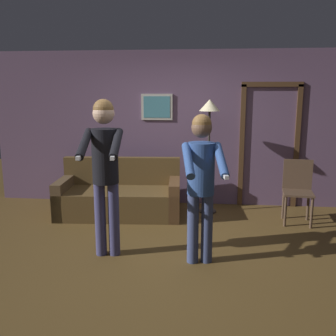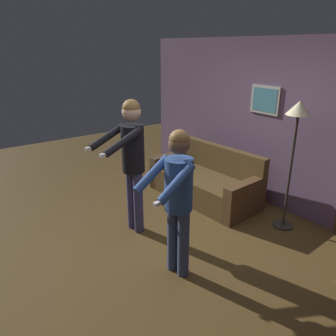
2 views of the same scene
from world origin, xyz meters
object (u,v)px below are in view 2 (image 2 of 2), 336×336
(torchiere_lamp, at_px, (297,125))
(person_standing_right, at_px, (178,192))
(person_standing_left, at_px, (132,153))
(couch, at_px, (205,182))

(torchiere_lamp, relative_size, person_standing_right, 1.07)
(torchiere_lamp, height_order, person_standing_right, torchiere_lamp)
(person_standing_left, height_order, person_standing_right, person_standing_left)
(couch, distance_m, person_standing_left, 1.76)
(torchiere_lamp, distance_m, person_standing_right, 1.93)
(torchiere_lamp, relative_size, person_standing_left, 0.98)
(torchiere_lamp, bearing_deg, couch, -169.21)
(torchiere_lamp, bearing_deg, person_standing_right, -92.95)
(couch, bearing_deg, person_standing_left, -82.59)
(couch, distance_m, torchiere_lamp, 1.87)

